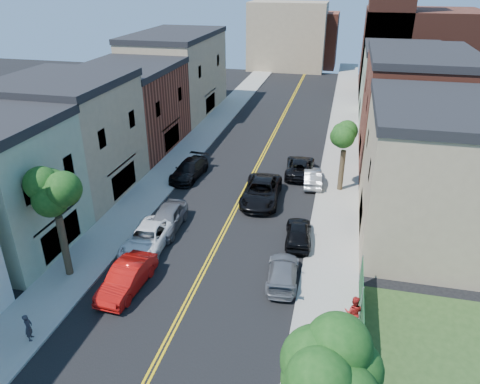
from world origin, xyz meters
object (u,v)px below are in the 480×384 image
Objects in this scene: white_pickup at (147,238)px; grey_car_right at (283,272)px; black_car_left at (189,170)px; black_car_right at (298,233)px; red_sedan at (127,278)px; silver_car_right at (312,177)px; grey_car_left at (167,219)px; black_suv_lane at (261,191)px; dark_car_right_far at (300,167)px; pedestrian_left at (28,327)px; pedestrian_right at (353,312)px.

white_pickup is 9.55m from grey_car_right.
black_car_left reaches higher than black_car_right.
red_sedan reaches higher than silver_car_right.
white_pickup is at bearing -100.55° from grey_car_left.
grey_car_left is at bearing -137.07° from black_suv_lane.
red_sedan is at bearing 13.53° from grey_car_right.
grey_car_right is 1.05× the size of silver_car_right.
grey_car_right is at bearing 89.04° from dark_car_right_far.
dark_car_right_far is at bearing -91.65° from grey_car_right.
grey_car_left is 8.29m from black_suv_lane.
black_suv_lane is (5.53, 13.00, 0.07)m from red_sedan.
pedestrian_left is at bearing 29.46° from grey_car_right.
white_pickup is at bearing -14.48° from pedestrian_right.
grey_car_right is 1.03× the size of black_car_right.
black_car_left is 22.05m from pedestrian_right.
grey_car_right is 4.65m from black_car_right.
grey_car_left is at bearing -35.60° from pedestrian_left.
pedestrian_right is at bearing -63.92° from black_suv_lane.
grey_car_right is 14.34m from silver_car_right.
silver_car_right is (9.94, 12.77, -0.05)m from white_pickup.
red_sedan is at bearing -90.30° from grey_car_left.
black_car_right is (10.88, -8.67, -0.04)m from black_car_left.
red_sedan reaches higher than black_car_right.
grey_car_right is at bearing -11.74° from white_pickup.
pedestrian_left is (-2.90, -4.99, 0.12)m from red_sedan.
black_suv_lane is (5.79, 5.93, 0.02)m from grey_car_left.
black_suv_lane is (-2.47, -6.15, 0.10)m from dark_car_right_far.
pedestrian_left is (-1.20, -21.12, 0.14)m from black_car_left.
grey_car_left is 1.11× the size of grey_car_right.
black_car_right is 8.70m from pedestrian_right.
pedestrian_right is at bearing 1.55° from red_sedan.
dark_car_right_far is 20.15m from pedestrian_right.
dark_car_right_far is (8.26, 12.08, -0.08)m from grey_car_left.
black_suv_lane reaches higher than silver_car_right.
silver_car_right is at bearing 9.82° from black_car_left.
red_sedan is 1.08× the size of grey_car_right.
grey_car_left is 1.14× the size of black_car_right.
red_sedan is at bearing 33.82° from black_car_right.
black_car_left is at bearing 99.31° from red_sedan.
silver_car_right is at bearing 64.85° from red_sedan.
grey_car_left reaches higher than silver_car_right.
black_car_left is (-1.44, 9.06, -0.07)m from grey_car_left.
black_suv_lane is at bearing 43.25° from grey_car_left.
grey_car_right is at bearing 79.66° from black_car_right.
black_suv_lane reaches higher than dark_car_right_far.
white_pickup is 16.18m from silver_car_right.
red_sedan is 0.97× the size of grey_car_left.
dark_car_right_far is at bearing -62.35° from silver_car_right.
red_sedan is 11.84m from black_car_right.
silver_car_right is 5.62m from black_suv_lane.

